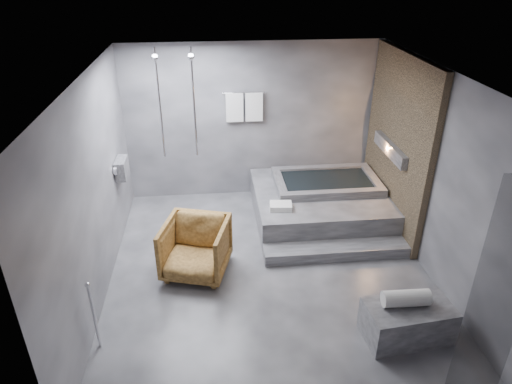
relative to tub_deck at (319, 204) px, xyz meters
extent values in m
plane|color=#333335|center=(-1.05, -1.45, -0.25)|extent=(5.00, 5.00, 0.00)
cube|color=#555558|center=(-1.05, -1.45, 2.55)|extent=(4.50, 5.00, 0.04)
cube|color=#3E3E44|center=(-1.05, 1.05, 1.15)|extent=(4.50, 0.04, 2.80)
cube|color=#3E3E44|center=(-1.05, -3.95, 1.15)|extent=(4.50, 0.04, 2.80)
cube|color=#3E3E44|center=(-3.30, -1.45, 1.15)|extent=(0.04, 5.00, 2.80)
cube|color=#3E3E44|center=(1.20, -1.45, 1.15)|extent=(0.04, 5.00, 2.80)
cube|color=#88714F|center=(1.14, -0.20, 1.15)|extent=(0.10, 2.40, 2.78)
cube|color=#FF9938|center=(1.06, -0.20, 1.05)|extent=(0.14, 1.20, 0.20)
cube|color=gray|center=(-3.21, -0.05, 0.85)|extent=(0.16, 0.42, 0.30)
imported|color=beige|center=(-3.20, -0.15, 0.80)|extent=(0.08, 0.08, 0.21)
imported|color=beige|center=(-3.20, 0.05, 0.78)|extent=(0.07, 0.07, 0.15)
cylinder|color=silver|center=(-2.05, 0.60, 1.65)|extent=(0.04, 0.04, 1.80)
cylinder|color=silver|center=(-2.60, 0.60, 1.65)|extent=(0.04, 0.04, 1.80)
cylinder|color=silver|center=(-1.20, 0.99, 1.70)|extent=(0.75, 0.02, 0.02)
cube|color=white|center=(-1.37, 0.97, 1.45)|extent=(0.30, 0.06, 0.50)
cube|color=white|center=(-1.03, 0.97, 1.45)|extent=(0.30, 0.06, 0.50)
cylinder|color=silver|center=(-3.20, -2.65, 0.20)|extent=(0.04, 0.04, 0.90)
cube|color=black|center=(0.60, -3.90, 1.10)|extent=(0.55, 0.01, 2.60)
cube|color=#38383B|center=(0.00, 0.00, 0.00)|extent=(2.20, 2.00, 0.50)
cube|color=#38383B|center=(0.00, -1.18, -0.16)|extent=(2.20, 0.36, 0.18)
cube|color=#37373A|center=(0.41, -2.86, -0.02)|extent=(1.06, 0.65, 0.45)
imported|color=#4F3213|center=(-2.09, -1.35, 0.15)|extent=(1.07, 1.09, 0.81)
cylinder|color=silver|center=(0.35, -2.82, 0.30)|extent=(0.55, 0.21, 0.20)
cube|color=silver|center=(-0.76, -0.53, 0.30)|extent=(0.37, 0.29, 0.09)
camera|label=1|loc=(-1.78, -6.70, 3.83)|focal=32.00mm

